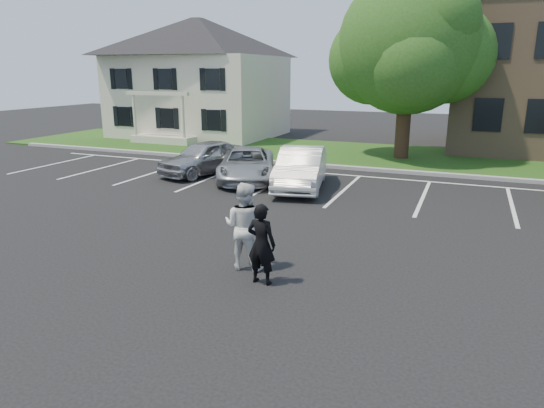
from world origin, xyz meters
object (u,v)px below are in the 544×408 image
(man_black_suit, at_px, (261,244))
(man_white_shirt, at_px, (244,226))
(house, at_px, (199,78))
(car_silver_minivan, at_px, (247,165))
(tree, at_px, (411,47))
(car_white_sedan, at_px, (301,168))
(car_silver_west, at_px, (204,157))

(man_black_suit, height_order, man_white_shirt, man_white_shirt)
(house, height_order, car_silver_minivan, house)
(house, height_order, tree, tree)
(house, relative_size, man_black_suit, 6.06)
(man_black_suit, xyz_separation_m, car_silver_minivan, (-4.45, 8.79, -0.21))
(man_white_shirt, height_order, car_silver_minivan, man_white_shirt)
(man_white_shirt, xyz_separation_m, car_white_sedan, (-1.35, 7.73, -0.22))
(tree, height_order, man_black_suit, tree)
(car_silver_west, bearing_deg, car_silver_minivan, 6.34)
(tree, height_order, car_silver_west, tree)
(car_silver_minivan, bearing_deg, house, 104.78)
(tree, height_order, car_white_sedan, tree)
(man_black_suit, height_order, car_white_sedan, man_black_suit)
(car_silver_west, bearing_deg, man_black_suit, -36.09)
(house, height_order, car_silver_west, house)
(house, xyz_separation_m, car_silver_west, (6.76, -11.30, -3.11))
(house, relative_size, tree, 1.17)
(house, relative_size, car_silver_minivan, 2.23)
(man_black_suit, relative_size, man_white_shirt, 0.87)
(tree, height_order, man_white_shirt, tree)
(car_silver_minivan, distance_m, car_white_sedan, 2.48)
(car_silver_west, distance_m, car_silver_minivan, 2.25)
(car_silver_west, bearing_deg, car_white_sedan, 6.99)
(house, relative_size, car_silver_west, 2.44)
(house, bearing_deg, man_black_suit, -56.87)
(car_white_sedan, bearing_deg, car_silver_west, 156.91)
(car_silver_west, xyz_separation_m, car_silver_minivan, (2.20, -0.46, -0.07))
(man_white_shirt, height_order, car_silver_west, man_white_shirt)
(man_black_suit, bearing_deg, house, -53.48)
(man_black_suit, bearing_deg, car_silver_west, -50.88)
(car_silver_west, bearing_deg, man_white_shirt, -37.12)
(house, distance_m, car_white_sedan, 16.99)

